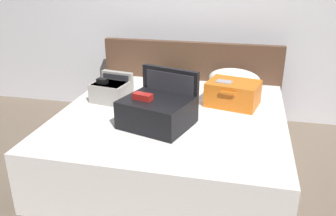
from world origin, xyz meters
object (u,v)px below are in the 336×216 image
Objects in this scene: bed at (172,139)px; hard_case_small at (111,90)px; pillow_center_head at (234,79)px; pillow_near_headboard at (173,78)px; hard_case_medium at (233,93)px; hard_case_large at (158,109)px.

bed is 0.71m from hard_case_small.
hard_case_small is at bearing -152.03° from pillow_center_head.
bed is at bearing -78.67° from pillow_near_headboard.
hard_case_medium is 0.97× the size of pillow_center_head.
pillow_center_head reaches higher than pillow_near_headboard.
hard_case_medium reaches higher than bed.
hard_case_medium is 1.09m from hard_case_small.
hard_case_small is 0.69× the size of pillow_center_head.
bed is 0.95m from pillow_center_head.
hard_case_large is (-0.05, -0.25, 0.38)m from bed.
pillow_center_head is (0.53, 0.99, -0.03)m from hard_case_large.
hard_case_medium reaches higher than pillow_near_headboard.
bed is at bearing -135.17° from hard_case_medium.
bed is at bearing -122.57° from pillow_center_head.
pillow_near_headboard is (0.45, 0.57, -0.03)m from hard_case_small.
pillow_center_head is at bearing 0.23° from pillow_near_headboard.
hard_case_large is at bearing -102.02° from bed.
hard_case_large is 0.77m from hard_case_medium.
bed is 0.82m from pillow_near_headboard.
pillow_near_headboard is at bearing -179.77° from pillow_center_head.
hard_case_small is at bearing 164.07° from bed.
pillow_center_head is (0.62, 0.00, 0.03)m from pillow_near_headboard.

